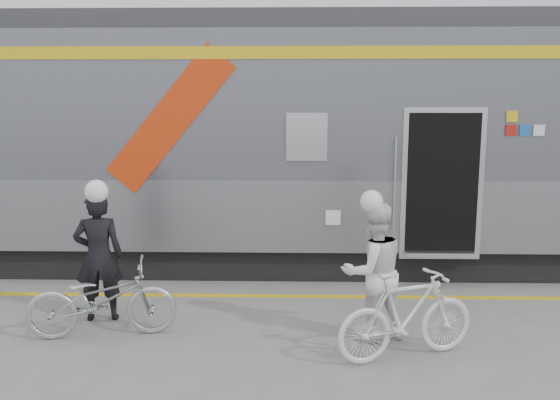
{
  "coord_description": "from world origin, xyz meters",
  "views": [
    {
      "loc": [
        -0.45,
        -5.98,
        2.81
      ],
      "look_at": [
        -0.64,
        1.6,
        1.5
      ],
      "focal_mm": 38.0,
      "sensor_mm": 36.0,
      "label": 1
    }
  ],
  "objects_px": {
    "woman": "(373,272)",
    "bicycle_right": "(407,315)",
    "bicycle_left": "(102,299)",
    "man": "(99,256)"
  },
  "relations": [
    {
      "from": "woman",
      "to": "bicycle_right",
      "type": "xyz_separation_m",
      "value": [
        0.3,
        -0.55,
        -0.32
      ]
    },
    {
      "from": "bicycle_left",
      "to": "bicycle_right",
      "type": "bearing_deg",
      "value": -109.45
    },
    {
      "from": "woman",
      "to": "man",
      "type": "bearing_deg",
      "value": -29.3
    },
    {
      "from": "bicycle_right",
      "to": "bicycle_left",
      "type": "bearing_deg",
      "value": 60.95
    },
    {
      "from": "man",
      "to": "bicycle_right",
      "type": "height_order",
      "value": "man"
    },
    {
      "from": "man",
      "to": "bicycle_right",
      "type": "distance_m",
      "value": 3.87
    },
    {
      "from": "bicycle_left",
      "to": "bicycle_right",
      "type": "distance_m",
      "value": 3.54
    },
    {
      "from": "man",
      "to": "bicycle_left",
      "type": "xyz_separation_m",
      "value": [
        0.2,
        -0.55,
        -0.37
      ]
    },
    {
      "from": "woman",
      "to": "bicycle_right",
      "type": "bearing_deg",
      "value": 98.15
    },
    {
      "from": "man",
      "to": "bicycle_left",
      "type": "distance_m",
      "value": 0.69
    }
  ]
}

